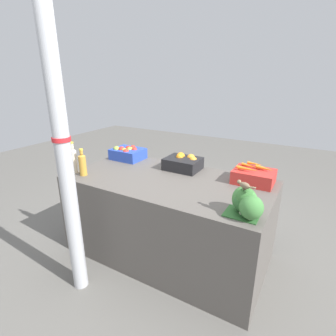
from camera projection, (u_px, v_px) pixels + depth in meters
The scene contains 10 objects.
ground_plane at pixel (168, 252), 2.56m from camera, with size 10.00×10.00×0.00m, color #605E59.
market_table at pixel (168, 217), 2.43m from camera, with size 1.78×0.92×0.77m, color #56514C.
support_pole at pixel (64, 155), 1.79m from camera, with size 0.12×0.12×2.23m.
apple_crate at pixel (127, 153), 2.83m from camera, with size 0.33×0.26×0.14m.
orange_crate at pixel (183, 163), 2.52m from camera, with size 0.33×0.26×0.15m.
carrot_crate at pixel (254, 176), 2.20m from camera, with size 0.33×0.26×0.15m.
broccoli_pile at pixel (246, 203), 1.67m from camera, with size 0.25×0.22×0.19m.
juice_bottle_cloudy at pixel (74, 160), 2.40m from camera, with size 0.06×0.06×0.30m.
juice_bottle_amber at pixel (83, 164), 2.35m from camera, with size 0.07×0.07×0.25m.
sparrow_bird at pixel (244, 185), 1.63m from camera, with size 0.13×0.06×0.05m.
Camera 1 is at (1.08, -1.85, 1.63)m, focal length 28.00 mm.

